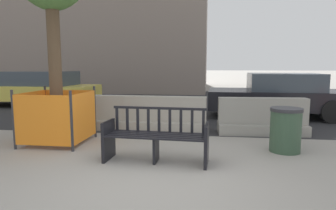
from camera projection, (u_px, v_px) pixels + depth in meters
name	position (u px, v px, depth m)	size (l,w,h in m)	color
ground_plane	(148.00, 179.00, 4.17)	(200.00, 200.00, 0.00)	gray
street_asphalt	(188.00, 103.00, 12.72)	(120.00, 12.00, 0.01)	#28282B
street_bench	(156.00, 138.00, 4.90)	(1.72, 0.62, 0.88)	black
jersey_barrier_centre	(165.00, 117.00, 7.27)	(2.02, 0.73, 0.84)	#9E998E
jersey_barrier_left	(87.00, 115.00, 7.58)	(2.00, 0.68, 0.84)	#9E998E
jersey_barrier_right	(262.00, 119.00, 6.93)	(2.03, 0.77, 0.84)	gray
construction_fence	(57.00, 115.00, 6.09)	(1.20, 1.20, 1.13)	#2D2D33
car_taxi_near	(38.00, 88.00, 11.71)	(4.67, 2.02, 1.36)	#DBC64C
car_sedan_far	(279.00, 95.00, 9.21)	(4.26, 2.12, 1.34)	black
trash_bin	(286.00, 130.00, 5.47)	(0.57, 0.57, 0.81)	#334C38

